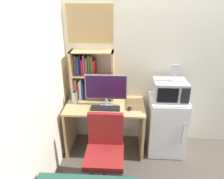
{
  "coord_description": "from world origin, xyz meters",
  "views": [
    {
      "loc": [
        -0.74,
        -2.92,
        2.09
      ],
      "look_at": [
        -0.9,
        -0.35,
        0.99
      ],
      "focal_mm": 33.43,
      "sensor_mm": 36.0,
      "label": 1
    }
  ],
  "objects_px": {
    "keyboard": "(105,108)",
    "desk_chair": "(105,157)",
    "monitor": "(106,89)",
    "desk_fan": "(175,72)",
    "water_bottle": "(75,97)",
    "hutch_bookshelf": "(87,74)",
    "computer_mouse": "(129,109)",
    "microwave": "(170,90)",
    "mini_fridge": "(166,125)",
    "wall_corkboard": "(90,24)"
  },
  "relations": [
    {
      "from": "hutch_bookshelf",
      "to": "computer_mouse",
      "type": "xyz_separation_m",
      "value": [
        0.61,
        -0.34,
        -0.37
      ]
    },
    {
      "from": "monitor",
      "to": "keyboard",
      "type": "distance_m",
      "value": 0.27
    },
    {
      "from": "wall_corkboard",
      "to": "computer_mouse",
      "type": "bearing_deg",
      "value": -37.45
    },
    {
      "from": "desk_fan",
      "to": "wall_corkboard",
      "type": "distance_m",
      "value": 1.3
    },
    {
      "from": "hutch_bookshelf",
      "to": "microwave",
      "type": "bearing_deg",
      "value": -9.56
    },
    {
      "from": "keyboard",
      "to": "microwave",
      "type": "xyz_separation_m",
      "value": [
        0.87,
        0.14,
        0.23
      ]
    },
    {
      "from": "keyboard",
      "to": "wall_corkboard",
      "type": "bearing_deg",
      "value": 118.48
    },
    {
      "from": "monitor",
      "to": "computer_mouse",
      "type": "distance_m",
      "value": 0.42
    },
    {
      "from": "monitor",
      "to": "desk_chair",
      "type": "distance_m",
      "value": 0.89
    },
    {
      "from": "monitor",
      "to": "desk_fan",
      "type": "bearing_deg",
      "value": 1.5
    },
    {
      "from": "mini_fridge",
      "to": "wall_corkboard",
      "type": "bearing_deg",
      "value": 165.35
    },
    {
      "from": "hutch_bookshelf",
      "to": "monitor",
      "type": "bearing_deg",
      "value": -37.53
    },
    {
      "from": "desk_fan",
      "to": "computer_mouse",
      "type": "bearing_deg",
      "value": -166.65
    },
    {
      "from": "computer_mouse",
      "to": "microwave",
      "type": "height_order",
      "value": "microwave"
    },
    {
      "from": "computer_mouse",
      "to": "desk_chair",
      "type": "height_order",
      "value": "desk_chair"
    },
    {
      "from": "keyboard",
      "to": "desk_chair",
      "type": "distance_m",
      "value": 0.65
    },
    {
      "from": "desk_fan",
      "to": "hutch_bookshelf",
      "type": "bearing_deg",
      "value": 170.49
    },
    {
      "from": "hutch_bookshelf",
      "to": "water_bottle",
      "type": "height_order",
      "value": "hutch_bookshelf"
    },
    {
      "from": "keyboard",
      "to": "wall_corkboard",
      "type": "relative_size",
      "value": 0.63
    },
    {
      "from": "desk_chair",
      "to": "wall_corkboard",
      "type": "bearing_deg",
      "value": 105.51
    },
    {
      "from": "monitor",
      "to": "water_bottle",
      "type": "relative_size",
      "value": 2.97
    },
    {
      "from": "desk_chair",
      "to": "monitor",
      "type": "bearing_deg",
      "value": 93.17
    },
    {
      "from": "keyboard",
      "to": "mini_fridge",
      "type": "height_order",
      "value": "mini_fridge"
    },
    {
      "from": "hutch_bookshelf",
      "to": "mini_fridge",
      "type": "bearing_deg",
      "value": -9.7
    },
    {
      "from": "microwave",
      "to": "desk_fan",
      "type": "distance_m",
      "value": 0.26
    },
    {
      "from": "desk_chair",
      "to": "water_bottle",
      "type": "bearing_deg",
      "value": 124.73
    },
    {
      "from": "microwave",
      "to": "wall_corkboard",
      "type": "relative_size",
      "value": 0.7
    },
    {
      "from": "computer_mouse",
      "to": "monitor",
      "type": "bearing_deg",
      "value": 160.59
    },
    {
      "from": "computer_mouse",
      "to": "desk_chair",
      "type": "bearing_deg",
      "value": -117.58
    },
    {
      "from": "hutch_bookshelf",
      "to": "keyboard",
      "type": "relative_size",
      "value": 1.81
    },
    {
      "from": "desk_chair",
      "to": "computer_mouse",
      "type": "bearing_deg",
      "value": 62.42
    },
    {
      "from": "desk_fan",
      "to": "desk_chair",
      "type": "relative_size",
      "value": 0.26
    },
    {
      "from": "desk_fan",
      "to": "wall_corkboard",
      "type": "xyz_separation_m",
      "value": [
        -1.13,
        0.29,
        0.57
      ]
    },
    {
      "from": "microwave",
      "to": "desk_fan",
      "type": "height_order",
      "value": "desk_fan"
    },
    {
      "from": "mini_fridge",
      "to": "keyboard",
      "type": "bearing_deg",
      "value": -170.89
    },
    {
      "from": "water_bottle",
      "to": "desk_chair",
      "type": "bearing_deg",
      "value": -55.27
    },
    {
      "from": "hutch_bookshelf",
      "to": "computer_mouse",
      "type": "height_order",
      "value": "hutch_bookshelf"
    },
    {
      "from": "water_bottle",
      "to": "hutch_bookshelf",
      "type": "bearing_deg",
      "value": 49.56
    },
    {
      "from": "water_bottle",
      "to": "mini_fridge",
      "type": "height_order",
      "value": "water_bottle"
    },
    {
      "from": "monitor",
      "to": "desk_chair",
      "type": "height_order",
      "value": "monitor"
    },
    {
      "from": "computer_mouse",
      "to": "mini_fridge",
      "type": "bearing_deg",
      "value": 14.45
    },
    {
      "from": "microwave",
      "to": "wall_corkboard",
      "type": "distance_m",
      "value": 1.4
    },
    {
      "from": "keyboard",
      "to": "computer_mouse",
      "type": "distance_m",
      "value": 0.33
    },
    {
      "from": "hutch_bookshelf",
      "to": "keyboard",
      "type": "xyz_separation_m",
      "value": [
        0.29,
        -0.34,
        -0.38
      ]
    },
    {
      "from": "computer_mouse",
      "to": "mini_fridge",
      "type": "distance_m",
      "value": 0.65
    },
    {
      "from": "monitor",
      "to": "desk_fan",
      "type": "distance_m",
      "value": 0.93
    },
    {
      "from": "microwave",
      "to": "wall_corkboard",
      "type": "height_order",
      "value": "wall_corkboard"
    },
    {
      "from": "microwave",
      "to": "desk_fan",
      "type": "bearing_deg",
      "value": -7.88
    },
    {
      "from": "monitor",
      "to": "microwave",
      "type": "height_order",
      "value": "monitor"
    },
    {
      "from": "water_bottle",
      "to": "desk_fan",
      "type": "xyz_separation_m",
      "value": [
        1.35,
        -0.01,
        0.41
      ]
    }
  ]
}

